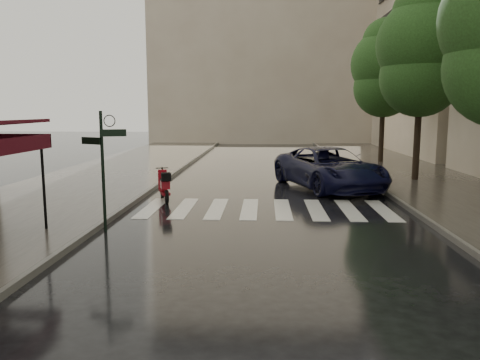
{
  "coord_description": "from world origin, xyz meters",
  "views": [
    {
      "loc": [
        2.9,
        -8.61,
        3.11
      ],
      "look_at": [
        2.31,
        2.84,
        1.4
      ],
      "focal_mm": 35.0,
      "sensor_mm": 36.0,
      "label": 1
    }
  ],
  "objects": [
    {
      "name": "ground",
      "position": [
        0.0,
        0.0,
        0.0
      ],
      "size": [
        120.0,
        120.0,
        0.0
      ],
      "primitive_type": "plane",
      "color": "black",
      "rests_on": "ground"
    },
    {
      "name": "sidewalk_near",
      "position": [
        -4.5,
        12.0,
        0.06
      ],
      "size": [
        6.0,
        60.0,
        0.12
      ],
      "primitive_type": "cube",
      "color": "#38332D",
      "rests_on": "ground"
    },
    {
      "name": "sidewalk_far",
      "position": [
        10.25,
        12.0,
        0.06
      ],
      "size": [
        5.5,
        60.0,
        0.12
      ],
      "primitive_type": "cube",
      "color": "#38332D",
      "rests_on": "ground"
    },
    {
      "name": "curb_near",
      "position": [
        -1.45,
        12.0,
        0.07
      ],
      "size": [
        0.12,
        60.0,
        0.16
      ],
      "primitive_type": "cube",
      "color": "#595651",
      "rests_on": "ground"
    },
    {
      "name": "curb_far",
      "position": [
        7.45,
        12.0,
        0.07
      ],
      "size": [
        0.12,
        60.0,
        0.16
      ],
      "primitive_type": "cube",
      "color": "#595651",
      "rests_on": "ground"
    },
    {
      "name": "crosswalk",
      "position": [
        2.98,
        6.0,
        0.01
      ],
      "size": [
        7.85,
        3.2,
        0.01
      ],
      "color": "silver",
      "rests_on": "ground"
    },
    {
      "name": "signpost",
      "position": [
        -1.19,
        3.0,
        1.83
      ],
      "size": [
        1.17,
        0.29,
        3.1
      ],
      "color": "black",
      "rests_on": "ground"
    },
    {
      "name": "haussmann_far",
      "position": [
        16.5,
        26.0,
        9.25
      ],
      "size": [
        8.0,
        16.0,
        18.5
      ],
      "primitive_type": "cube",
      "color": "tan",
      "rests_on": "ground"
    },
    {
      "name": "backdrop_building",
      "position": [
        3.0,
        38.0,
        10.0
      ],
      "size": [
        22.0,
        6.0,
        20.0
      ],
      "primitive_type": "cube",
      "color": "tan",
      "rests_on": "ground"
    },
    {
      "name": "tree_mid",
      "position": [
        9.5,
        12.0,
        5.59
      ],
      "size": [
        3.8,
        3.8,
        8.34
      ],
      "color": "black",
      "rests_on": "sidewalk_far"
    },
    {
      "name": "tree_far",
      "position": [
        9.7,
        19.0,
        5.46
      ],
      "size": [
        3.8,
        3.8,
        8.16
      ],
      "color": "black",
      "rests_on": "sidewalk_far"
    },
    {
      "name": "scooter",
      "position": [
        -0.55,
        7.24,
        0.51
      ],
      "size": [
        0.78,
        1.59,
        1.09
      ],
      "rotation": [
        0.0,
        0.0,
        0.34
      ],
      "color": "black",
      "rests_on": "ground"
    },
    {
      "name": "parked_car",
      "position": [
        5.5,
        10.17,
        0.82
      ],
      "size": [
        4.57,
        6.5,
        1.65
      ],
      "primitive_type": "imported",
      "rotation": [
        0.0,
        0.0,
        0.34
      ],
      "color": "black",
      "rests_on": "ground"
    }
  ]
}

